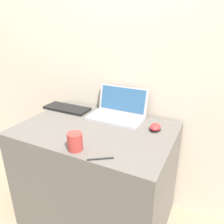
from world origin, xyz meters
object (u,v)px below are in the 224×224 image
Objects in this scene: drink_cup at (75,141)px; computer_mouse at (155,127)px; external_keyboard at (67,108)px; pen at (100,159)px; laptop at (118,111)px.

computer_mouse is (0.32, 0.42, -0.03)m from drink_cup.
drink_cup is 0.99× the size of computer_mouse.
pen is at bearing -40.13° from external_keyboard.
laptop is 3.26× the size of pen.
drink_cup is at bearing 172.17° from pen.
drink_cup is at bearing -48.49° from external_keyboard.
computer_mouse is (0.30, -0.08, -0.03)m from laptop.
laptop is 0.50m from drink_cup.
external_keyboard is at bearing 139.87° from pen.
laptop is 3.90× the size of drink_cup.
pen is (0.58, -0.49, -0.01)m from external_keyboard.
laptop reaches higher than pen.
pen is at bearing -7.83° from drink_cup.
laptop is 0.31m from computer_mouse.
drink_cup is 0.17m from pen.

